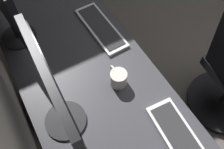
{
  "coord_description": "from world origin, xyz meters",
  "views": [
    {
      "loc": [
        -0.33,
        1.76,
        1.83
      ],
      "look_at": [
        0.15,
        1.49,
        0.95
      ],
      "focal_mm": 38.65,
      "sensor_mm": 36.0,
      "label": 1
    }
  ],
  "objects": [
    {
      "name": "coffee_mug",
      "position": [
        0.21,
        1.42,
        0.77
      ],
      "size": [
        0.13,
        0.09,
        0.09
      ],
      "color": "silver",
      "rests_on": "desk"
    },
    {
      "name": "monitor_secondary",
      "position": [
        0.15,
        1.75,
        1.0
      ],
      "size": [
        0.54,
        0.2,
        0.46
      ],
      "color": "black",
      "rests_on": "desk"
    },
    {
      "name": "monitor_primary",
      "position": [
        0.77,
        1.77,
        0.98
      ],
      "size": [
        0.46,
        0.2,
        0.45
      ],
      "color": "black",
      "rests_on": "desk"
    },
    {
      "name": "drawer_pedestal",
      "position": [
        0.31,
        1.57,
        0.35
      ],
      "size": [
        0.4,
        0.51,
        0.69
      ],
      "color": "#38383D",
      "rests_on": "ground"
    },
    {
      "name": "keyboard_main",
      "position": [
        0.59,
        1.32,
        0.74
      ],
      "size": [
        0.42,
        0.16,
        0.02
      ],
      "color": "silver",
      "rests_on": "desk"
    },
    {
      "name": "desk",
      "position": [
        0.15,
        1.54,
        0.67
      ],
      "size": [
        2.16,
        0.7,
        0.73
      ],
      "color": "#38383D",
      "rests_on": "ground"
    },
    {
      "name": "keyboard_spare",
      "position": [
        -0.21,
        1.33,
        0.74
      ],
      "size": [
        0.43,
        0.17,
        0.02
      ],
      "color": "silver",
      "rests_on": "desk"
    }
  ]
}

